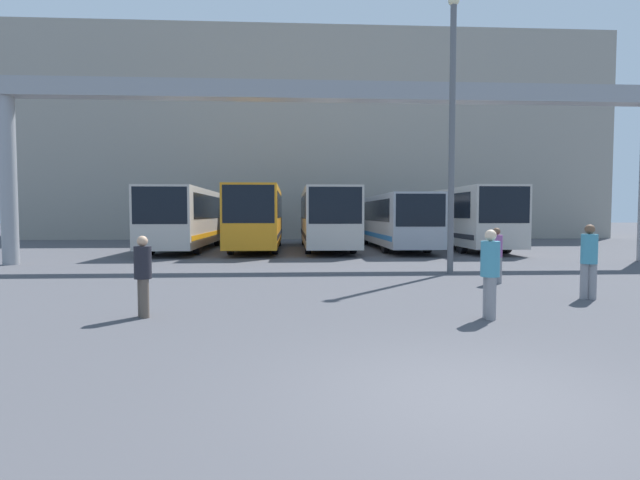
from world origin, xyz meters
The scene contains 13 objects.
ground_plane centered at (0.00, 0.00, 0.00)m, with size 200.00×200.00×0.00m, color #47474C.
building_backdrop centered at (0.00, 39.26, 8.17)m, with size 47.13×12.00×16.33m.
overhead_gantry centered at (0.00, 14.89, 5.96)m, with size 26.33×0.80×7.18m.
bus_slot_0 centered at (-7.63, 22.62, 1.87)m, with size 2.59×11.65×3.26m.
bus_slot_1 centered at (-3.82, 22.26, 1.92)m, with size 2.50×10.93×3.34m.
bus_slot_2 centered at (0.00, 22.93, 1.88)m, with size 2.60×12.27×3.27m.
bus_slot_3 centered at (3.82, 23.02, 1.72)m, with size 2.48×12.45×2.97m.
bus_slot_4 centered at (7.63, 22.05, 1.90)m, with size 2.58×10.51×3.31m.
pedestrian_mid_right centered at (-4.78, 4.53, 0.83)m, with size 0.33×0.33×1.57m.
pedestrian_far_center centered at (1.79, 4.01, 0.90)m, with size 0.35×0.35×1.69m.
pedestrian_mid_left centered at (4.95, 6.01, 0.92)m, with size 0.36×0.36×1.74m.
pedestrian_near_right centered at (3.87, 8.68, 0.84)m, with size 0.33×0.33×1.59m.
lamp_post centered at (3.31, 11.05, 4.89)m, with size 0.36×0.36×9.04m.
Camera 1 is at (-1.95, -5.12, 1.99)m, focal length 28.00 mm.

